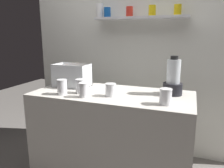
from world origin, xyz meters
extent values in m
cube|color=beige|center=(0.00, 0.00, 0.45)|extent=(1.40, 0.64, 0.90)
cube|color=silver|center=(0.00, 0.77, 1.25)|extent=(2.60, 0.04, 2.50)
cube|color=silver|center=(0.09, 0.65, 1.58)|extent=(1.01, 0.20, 0.02)
cylinder|color=#1959B2|center=(-0.29, 0.63, 1.65)|extent=(0.08, 0.08, 0.11)
cylinder|color=red|center=(-0.04, 0.66, 1.65)|extent=(0.08, 0.08, 0.11)
cylinder|color=yellow|center=(0.21, 0.63, 1.65)|extent=(0.08, 0.08, 0.11)
cylinder|color=yellow|center=(0.47, 0.67, 1.65)|extent=(0.08, 0.08, 0.11)
cylinder|color=white|center=(-0.39, 0.65, 1.67)|extent=(0.08, 0.08, 0.16)
cube|color=white|center=(-0.46, 0.10, 0.90)|extent=(0.34, 0.21, 0.01)
cube|color=white|center=(-0.46, 0.00, 1.01)|extent=(0.34, 0.01, 0.22)
cube|color=white|center=(-0.46, 0.21, 1.01)|extent=(0.34, 0.01, 0.22)
cube|color=white|center=(-0.63, 0.10, 1.01)|extent=(0.01, 0.21, 0.22)
cube|color=white|center=(-0.29, 0.10, 1.01)|extent=(0.01, 0.21, 0.22)
cone|color=orange|center=(-0.53, 0.10, 0.92)|extent=(0.13, 0.15, 0.02)
cone|color=orange|center=(-0.39, 0.11, 0.92)|extent=(0.15, 0.10, 0.03)
cone|color=orange|center=(-0.53, 0.11, 0.92)|extent=(0.16, 0.12, 0.02)
cone|color=orange|center=(-0.46, 0.08, 0.92)|extent=(0.14, 0.04, 0.03)
cone|color=orange|center=(-0.51, 0.12, 0.95)|extent=(0.04, 0.14, 0.03)
cone|color=orange|center=(-0.50, 0.09, 0.95)|extent=(0.16, 0.09, 0.03)
cone|color=orange|center=(-0.47, 0.11, 0.95)|extent=(0.17, 0.11, 0.03)
cone|color=orange|center=(-0.48, 0.11, 0.95)|extent=(0.10, 0.17, 0.03)
cone|color=orange|center=(-0.48, 0.10, 1.00)|extent=(0.07, 0.18, 0.03)
cylinder|color=black|center=(0.50, 0.13, 0.95)|extent=(0.16, 0.16, 0.10)
cylinder|color=silver|center=(0.50, 0.13, 1.10)|extent=(0.11, 0.11, 0.20)
cylinder|color=orange|center=(0.50, 0.13, 1.02)|extent=(0.10, 0.10, 0.04)
cylinder|color=black|center=(0.50, 0.13, 1.22)|extent=(0.06, 0.06, 0.03)
cylinder|color=white|center=(-0.38, -0.20, 0.96)|extent=(0.08, 0.08, 0.12)
cylinder|color=red|center=(-0.38, -0.20, 0.95)|extent=(0.08, 0.08, 0.09)
cylinder|color=white|center=(-0.38, -0.20, 1.03)|extent=(0.09, 0.09, 0.01)
cylinder|color=white|center=(-0.25, -0.11, 0.96)|extent=(0.09, 0.09, 0.12)
cylinder|color=yellow|center=(-0.25, -0.11, 0.95)|extent=(0.08, 0.08, 0.09)
cylinder|color=white|center=(-0.25, -0.11, 1.02)|extent=(0.09, 0.09, 0.01)
cylinder|color=white|center=(-0.17, -0.21, 0.96)|extent=(0.08, 0.08, 0.11)
cylinder|color=yellow|center=(-0.17, -0.21, 0.94)|extent=(0.07, 0.07, 0.09)
cylinder|color=white|center=(-0.17, -0.21, 1.02)|extent=(0.08, 0.08, 0.01)
cylinder|color=white|center=(0.03, -0.11, 0.95)|extent=(0.09, 0.09, 0.10)
cylinder|color=maroon|center=(0.03, -0.11, 0.94)|extent=(0.08, 0.08, 0.07)
cylinder|color=white|center=(0.03, -0.11, 1.01)|extent=(0.09, 0.09, 0.01)
cylinder|color=white|center=(0.48, -0.17, 0.96)|extent=(0.09, 0.09, 0.11)
cylinder|color=orange|center=(0.48, -0.17, 0.93)|extent=(0.08, 0.08, 0.07)
cylinder|color=white|center=(0.48, -0.17, 1.02)|extent=(0.09, 0.09, 0.01)
camera|label=1|loc=(0.64, -1.72, 1.39)|focal=34.49mm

